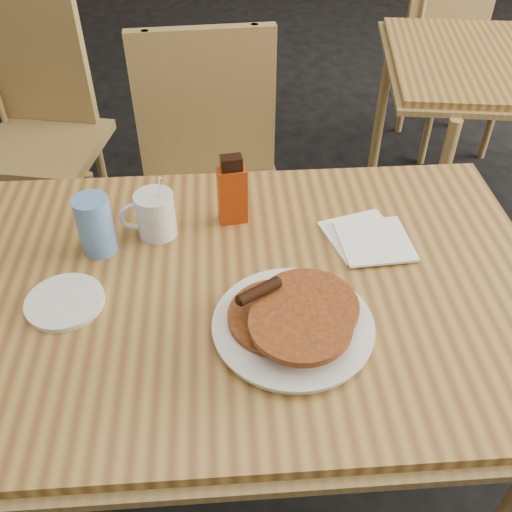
{
  "coord_description": "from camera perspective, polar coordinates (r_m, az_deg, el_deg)",
  "views": [
    {
      "loc": [
        -0.2,
        -0.84,
        1.62
      ],
      "look_at": [
        -0.06,
        0.03,
        0.84
      ],
      "focal_mm": 40.0,
      "sensor_mm": 36.0,
      "label": 1
    }
  ],
  "objects": [
    {
      "name": "floor",
      "position": [
        1.84,
        2.01,
        -20.33
      ],
      "size": [
        10.0,
        10.0,
        0.0
      ],
      "primitive_type": "plane",
      "color": "black",
      "rests_on": "ground"
    },
    {
      "name": "main_table",
      "position": [
        1.27,
        -0.65,
        -4.01
      ],
      "size": [
        1.44,
        1.04,
        0.75
      ],
      "rotation": [
        0.0,
        0.0,
        -0.09
      ],
      "color": "#A17839",
      "rests_on": "floor"
    },
    {
      "name": "chair_main_far",
      "position": [
        1.9,
        -4.51,
        9.19
      ],
      "size": [
        0.47,
        0.47,
        1.01
      ],
      "rotation": [
        0.0,
        0.0,
        -0.03
      ],
      "color": "#997948",
      "rests_on": "floor"
    },
    {
      "name": "chair_neighbor_far",
      "position": [
        3.2,
        19.18,
        19.95
      ],
      "size": [
        0.47,
        0.47,
        0.92
      ],
      "rotation": [
        0.0,
        0.0,
        -0.14
      ],
      "color": "#997948",
      "rests_on": "floor"
    },
    {
      "name": "chair_wall_extra",
      "position": [
        2.41,
        -21.06,
        13.56
      ],
      "size": [
        0.56,
        0.57,
        0.99
      ],
      "rotation": [
        0.0,
        0.0,
        -0.3
      ],
      "color": "#997948",
      "rests_on": "floor"
    },
    {
      "name": "pancake_plate",
      "position": [
        1.14,
        3.78,
        -6.49
      ],
      "size": [
        0.32,
        0.32,
        0.09
      ],
      "rotation": [
        0.0,
        0.0,
        0.02
      ],
      "color": "silver",
      "rests_on": "main_table"
    },
    {
      "name": "coffee_mug",
      "position": [
        1.36,
        -10.13,
        4.15
      ],
      "size": [
        0.13,
        0.09,
        0.17
      ],
      "rotation": [
        0.0,
        0.0,
        -0.21
      ],
      "color": "silver",
      "rests_on": "main_table"
    },
    {
      "name": "syrup_bottle",
      "position": [
        1.37,
        -2.39,
        6.43
      ],
      "size": [
        0.07,
        0.05,
        0.18
      ],
      "rotation": [
        0.0,
        0.0,
        0.04
      ],
      "color": "maroon",
      "rests_on": "main_table"
    },
    {
      "name": "napkin_stack",
      "position": [
        1.38,
        11.17,
        1.74
      ],
      "size": [
        0.2,
        0.21,
        0.01
      ],
      "rotation": [
        0.0,
        0.0,
        0.18
      ],
      "color": "white",
      "rests_on": "main_table"
    },
    {
      "name": "blue_tumbler",
      "position": [
        1.34,
        -15.78,
        3.0
      ],
      "size": [
        0.09,
        0.09,
        0.14
      ],
      "primitive_type": "cylinder",
      "rotation": [
        0.0,
        0.0,
        0.13
      ],
      "color": "#5888D0",
      "rests_on": "main_table"
    },
    {
      "name": "side_saucer",
      "position": [
        1.26,
        -18.58,
        -4.36
      ],
      "size": [
        0.18,
        0.18,
        0.01
      ],
      "primitive_type": "cylinder",
      "rotation": [
        0.0,
        0.0,
        -0.12
      ],
      "color": "silver",
      "rests_on": "main_table"
    }
  ]
}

